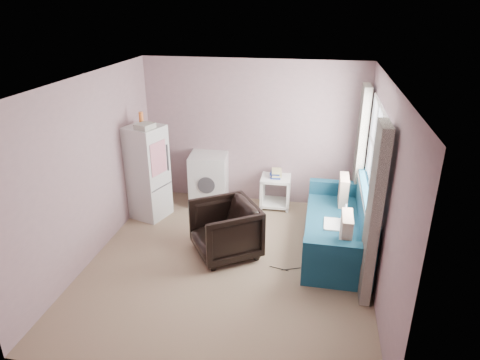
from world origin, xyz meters
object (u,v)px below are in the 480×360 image
object	(u,v)px
armchair	(225,227)
washing_machine	(209,177)
sofa	(343,229)
fridge	(148,172)
side_table	(276,189)

from	to	relation	value
armchair	washing_machine	world-z (taller)	washing_machine
armchair	sofa	world-z (taller)	sofa
armchair	sofa	bearing A→B (deg)	71.38
sofa	washing_machine	bearing A→B (deg)	152.83
fridge	washing_machine	world-z (taller)	fridge
fridge	side_table	bearing A→B (deg)	38.06
washing_machine	sofa	world-z (taller)	sofa
washing_machine	sofa	distance (m)	2.59
fridge	washing_machine	bearing A→B (deg)	57.50
washing_machine	side_table	xyz separation A→B (m)	(1.18, 0.04, -0.15)
side_table	sofa	bearing A→B (deg)	-48.37
armchair	fridge	size ratio (longest dim) A/B	0.49
side_table	sofa	xyz separation A→B (m)	(1.11, -1.25, 0.02)
armchair	fridge	bearing A→B (deg)	-155.22
washing_machine	sofa	xyz separation A→B (m)	(2.29, -1.20, -0.13)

